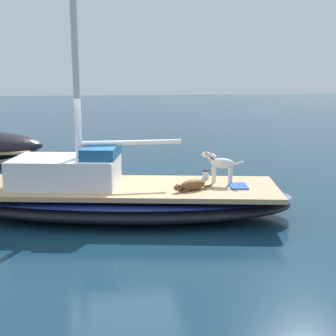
# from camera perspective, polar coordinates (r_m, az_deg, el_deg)

# --- Properties ---
(ground_plane) EXTENTS (120.00, 120.00, 0.00)m
(ground_plane) POSITION_cam_1_polar(r_m,az_deg,el_deg) (10.06, -5.66, -5.82)
(ground_plane) COLOR #143347
(sailboat_main) EXTENTS (3.85, 7.58, 0.66)m
(sailboat_main) POSITION_cam_1_polar(r_m,az_deg,el_deg) (9.97, -5.70, -3.98)
(sailboat_main) COLOR black
(sailboat_main) RESTS_ON ground
(mast_main) EXTENTS (0.14, 2.27, 7.92)m
(mast_main) POSITION_cam_1_polar(r_m,az_deg,el_deg) (9.85, -10.82, 18.62)
(mast_main) COLOR silver
(mast_main) RESTS_ON sailboat_main
(cabin_house) EXTENTS (1.80, 2.45, 0.84)m
(cabin_house) POSITION_cam_1_polar(r_m,az_deg,el_deg) (10.04, -12.10, -0.13)
(cabin_house) COLOR silver
(cabin_house) RESTS_ON sailboat_main
(dog_white) EXTENTS (0.52, 0.86, 0.70)m
(dog_white) POSITION_cam_1_polar(r_m,az_deg,el_deg) (10.03, 6.49, 0.49)
(dog_white) COLOR silver
(dog_white) RESTS_ON sailboat_main
(dog_brown) EXTENTS (0.50, 0.90, 0.22)m
(dog_brown) POSITION_cam_1_polar(r_m,az_deg,el_deg) (9.42, 2.92, -2.14)
(dog_brown) COLOR brown
(dog_brown) RESTS_ON sailboat_main
(deck_winch) EXTENTS (0.16, 0.16, 0.21)m
(deck_winch) POSITION_cam_1_polar(r_m,az_deg,el_deg) (10.48, 4.70, -0.81)
(deck_winch) COLOR #B7B7BC
(deck_winch) RESTS_ON sailboat_main
(deck_towel) EXTENTS (0.61, 0.44, 0.03)m
(deck_towel) POSITION_cam_1_polar(r_m,az_deg,el_deg) (9.84, 8.74, -2.22)
(deck_towel) COLOR blue
(deck_towel) RESTS_ON sailboat_main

